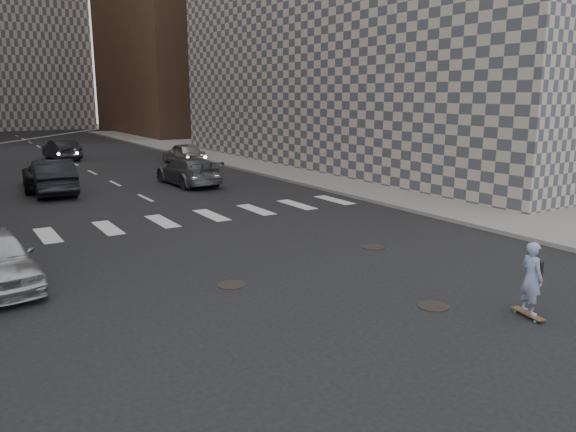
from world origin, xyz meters
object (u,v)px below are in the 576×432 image
Objects in this scene: traffic_car_b at (188,171)px; traffic_car_d at (184,153)px; traffic_car_c at (48,175)px; skateboarder at (531,278)px; traffic_car_e at (61,150)px; traffic_car_a at (53,177)px.

traffic_car_d is (3.07, 8.34, 0.00)m from traffic_car_b.
traffic_car_c is 10.99m from traffic_car_d.
traffic_car_c is (-5.72, 23.29, -0.19)m from skateboarder.
traffic_car_e is at bearing 107.67° from skateboarder.
traffic_car_c is at bearing 70.51° from traffic_car_e.
traffic_car_b is at bearing 68.30° from traffic_car_d.
skateboarder reaches higher than traffic_car_d.
traffic_car_e is at bearing -78.85° from traffic_car_b.
traffic_car_d is (9.53, 7.43, -0.10)m from traffic_car_a.
traffic_car_a is (-5.77, 21.42, -0.05)m from skateboarder.
traffic_car_e is (-2.71, 35.83, -0.13)m from skateboarder.
traffic_car_c is 1.10× the size of traffic_car_e.
traffic_car_c is (0.06, 1.86, -0.14)m from traffic_car_a.
traffic_car_e is (3.06, 14.41, -0.09)m from traffic_car_a.
traffic_car_c is at bearing -24.78° from traffic_car_b.
skateboarder reaches higher than traffic_car_a.
skateboarder is at bearing 109.81° from traffic_car_c.
traffic_car_a is 14.73m from traffic_car_e.
skateboarder is 0.33× the size of traffic_car_a.
traffic_car_a is 6.52m from traffic_car_b.
skateboarder is 0.33× the size of traffic_car_b.
traffic_car_b is (0.69, 20.51, -0.15)m from skateboarder.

